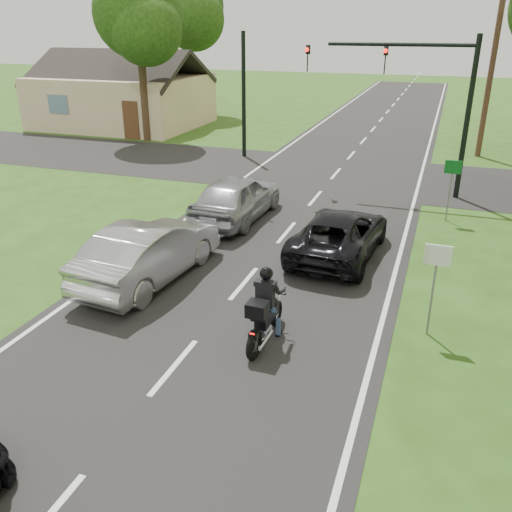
# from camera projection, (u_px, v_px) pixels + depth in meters

# --- Properties ---
(ground) EXTENTS (140.00, 140.00, 0.00)m
(ground) POSITION_uv_depth(u_px,v_px,m) (174.00, 367.00, 10.82)
(ground) COLOR #2A4814
(ground) RESTS_ON ground
(road) EXTENTS (8.00, 100.00, 0.01)m
(road) POSITION_uv_depth(u_px,v_px,m) (302.00, 214.00, 19.49)
(road) COLOR black
(road) RESTS_ON ground
(cross_road) EXTENTS (60.00, 7.00, 0.01)m
(cross_road) POSITION_uv_depth(u_px,v_px,m) (336.00, 174.00, 24.69)
(cross_road) COLOR black
(cross_road) RESTS_ON ground
(motorcycle_rider) EXTENTS (0.58, 2.04, 1.76)m
(motorcycle_rider) POSITION_uv_depth(u_px,v_px,m) (265.00, 314.00, 11.40)
(motorcycle_rider) COLOR black
(motorcycle_rider) RESTS_ON ground
(dark_suv) EXTENTS (2.46, 4.84, 1.31)m
(dark_suv) POSITION_uv_depth(u_px,v_px,m) (339.00, 234.00, 15.81)
(dark_suv) COLOR black
(dark_suv) RESTS_ON road
(silver_sedan) EXTENTS (2.10, 4.94, 1.59)m
(silver_sedan) POSITION_uv_depth(u_px,v_px,m) (149.00, 252.00, 14.22)
(silver_sedan) COLOR #A5A5A9
(silver_sedan) RESTS_ON road
(silver_suv) EXTENTS (2.08, 4.76, 1.60)m
(silver_suv) POSITION_uv_depth(u_px,v_px,m) (236.00, 197.00, 18.65)
(silver_suv) COLOR #9E9FA5
(silver_suv) RESTS_ON road
(traffic_signal) EXTENTS (6.38, 0.44, 6.00)m
(traffic_signal) POSITION_uv_depth(u_px,v_px,m) (419.00, 87.00, 20.31)
(traffic_signal) COLOR black
(traffic_signal) RESTS_ON ground
(signal_pole_far) EXTENTS (0.20, 0.20, 6.00)m
(signal_pole_far) POSITION_uv_depth(u_px,v_px,m) (244.00, 96.00, 26.82)
(signal_pole_far) COLOR black
(signal_pole_far) RESTS_ON ground
(utility_pole_far) EXTENTS (1.60, 0.28, 10.00)m
(utility_pole_far) POSITION_uv_depth(u_px,v_px,m) (494.00, 51.00, 26.00)
(utility_pole_far) COLOR brown
(utility_pole_far) RESTS_ON ground
(sign_white) EXTENTS (0.55, 0.07, 2.12)m
(sign_white) POSITION_uv_depth(u_px,v_px,m) (436.00, 268.00, 11.35)
(sign_white) COLOR slate
(sign_white) RESTS_ON ground
(sign_green) EXTENTS (0.55, 0.07, 2.12)m
(sign_green) POSITION_uv_depth(u_px,v_px,m) (452.00, 176.00, 18.22)
(sign_green) COLOR slate
(sign_green) RESTS_ON ground
(tree_left_near) EXTENTS (5.12, 4.96, 9.22)m
(tree_left_near) POSITION_uv_depth(u_px,v_px,m) (140.00, 19.00, 28.94)
(tree_left_near) COLOR #332316
(tree_left_near) RESTS_ON ground
(tree_left_far) EXTENTS (5.76, 5.58, 10.14)m
(tree_left_far) POSITION_uv_depth(u_px,v_px,m) (188.00, 11.00, 37.95)
(tree_left_far) COLOR #332316
(tree_left_far) RESTS_ON ground
(house) EXTENTS (10.20, 8.00, 4.84)m
(house) POSITION_uv_depth(u_px,v_px,m) (123.00, 98.00, 35.78)
(house) COLOR tan
(house) RESTS_ON ground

